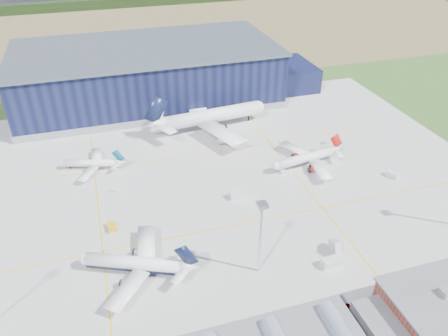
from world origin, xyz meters
TOP-DOWN VIEW (x-y plane):
  - ground at (0.00, 0.00)m, footprint 600.00×600.00m
  - apron at (0.00, 10.00)m, footprint 220.00×160.00m
  - farmland at (0.00, 220.00)m, footprint 600.00×220.00m
  - treeline at (0.00, 300.00)m, footprint 600.00×8.00m
  - hangar at (2.81, 94.80)m, footprint 145.00×62.00m
  - light_mast_center at (10.00, -30.00)m, footprint 2.60×2.60m
  - airliner_navy at (-22.26, -20.61)m, footprint 43.88×43.52m
  - airliner_red at (45.75, 15.16)m, footprint 35.55×34.98m
  - airliner_widebody at (21.25, 55.00)m, footprint 60.23×59.16m
  - airliner_regional at (-30.96, 36.36)m, footprint 30.38×30.03m
  - gse_tug_a at (-26.56, -0.65)m, footprint 2.74×4.12m
  - gse_tug_b at (-32.27, -15.11)m, footprint 2.18×2.97m
  - gse_van_a at (15.49, 3.42)m, footprint 5.96×2.92m
  - gse_cart_a at (35.79, 13.24)m, footprint 2.44×3.27m
  - gse_van_b at (72.57, -1.21)m, footprint 3.80×4.98m
  - gse_tug_c at (31.93, 62.00)m, footprint 2.41×3.53m
  - gse_cart_b at (-23.46, 19.02)m, footprint 3.53×3.39m
  - gse_van_c at (29.73, -34.18)m, footprint 5.59×2.90m
  - airstair at (33.23, -29.76)m, footprint 2.60×5.19m
  - car_a at (25.58, -48.00)m, footprint 3.92×1.88m
  - car_b at (11.42, -48.00)m, footprint 3.98×1.85m

SIDE VIEW (x-z plane):
  - ground at x=0.00m, z-range 0.00..0.00m
  - farmland at x=0.00m, z-range -0.01..0.01m
  - apron at x=0.00m, z-range -0.01..0.07m
  - gse_tug_b at x=-32.27m, z-range 0.00..1.19m
  - car_b at x=11.42m, z-range 0.00..1.26m
  - gse_cart_b at x=-23.46m, z-range 0.00..1.28m
  - car_a at x=25.58m, z-range 0.00..1.29m
  - gse_cart_a at x=35.79m, z-range 0.00..1.30m
  - gse_tug_c at x=31.93m, z-range 0.00..1.46m
  - gse_tug_a at x=-26.56m, z-range 0.00..1.63m
  - gse_van_b at x=72.57m, z-range 0.00..2.07m
  - gse_van_a at x=15.49m, z-range 0.00..2.53m
  - gse_van_c at x=29.73m, z-range 0.00..2.62m
  - airstair at x=33.23m, z-range 0.00..3.19m
  - airliner_regional at x=-30.96m, z-range 0.00..7.99m
  - treeline at x=0.00m, z-range 0.00..8.00m
  - airliner_red at x=45.75m, z-range 0.00..10.25m
  - airliner_navy at x=-22.26m, z-range 0.00..10.91m
  - airliner_widebody at x=21.25m, z-range 0.00..18.00m
  - hangar at x=2.81m, z-range -1.43..24.67m
  - light_mast_center at x=10.00m, z-range 3.93..26.93m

